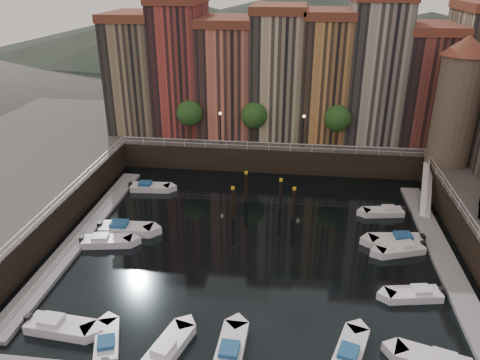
# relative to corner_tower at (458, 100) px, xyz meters

# --- Properties ---
(ground) EXTENTS (200.00, 200.00, 0.00)m
(ground) POSITION_rel_corner_tower_xyz_m (-20.00, -14.50, -10.19)
(ground) COLOR black
(ground) RESTS_ON ground
(quay_far) EXTENTS (80.00, 20.00, 3.00)m
(quay_far) POSITION_rel_corner_tower_xyz_m (-20.00, 11.50, -8.69)
(quay_far) COLOR black
(quay_far) RESTS_ON ground
(dock_left) EXTENTS (2.00, 28.00, 0.35)m
(dock_left) POSITION_rel_corner_tower_xyz_m (-36.20, -15.50, -10.02)
(dock_left) COLOR gray
(dock_left) RESTS_ON ground
(dock_right) EXTENTS (2.00, 28.00, 0.35)m
(dock_right) POSITION_rel_corner_tower_xyz_m (-3.80, -15.50, -10.02)
(dock_right) COLOR gray
(dock_right) RESTS_ON ground
(mountains) EXTENTS (145.00, 100.00, 18.00)m
(mountains) POSITION_rel_corner_tower_xyz_m (-18.28, 95.50, -2.28)
(mountains) COLOR #2D382D
(mountains) RESTS_ON ground
(far_terrace) EXTENTS (48.70, 10.30, 17.50)m
(far_terrace) POSITION_rel_corner_tower_xyz_m (-16.69, 9.00, 0.76)
(far_terrace) COLOR #837053
(far_terrace) RESTS_ON quay_far
(corner_tower) EXTENTS (5.20, 5.20, 13.80)m
(corner_tower) POSITION_rel_corner_tower_xyz_m (0.00, 0.00, 0.00)
(corner_tower) COLOR #6B5B4C
(corner_tower) RESTS_ON quay_right
(promenade_trees) EXTENTS (21.20, 3.20, 5.20)m
(promenade_trees) POSITION_rel_corner_tower_xyz_m (-21.33, 3.70, -3.61)
(promenade_trees) COLOR black
(promenade_trees) RESTS_ON quay_far
(street_lamps) EXTENTS (10.36, 0.36, 4.18)m
(street_lamps) POSITION_rel_corner_tower_xyz_m (-21.00, 2.70, -4.30)
(street_lamps) COLOR black
(street_lamps) RESTS_ON quay_far
(railings) EXTENTS (36.08, 34.04, 0.52)m
(railings) POSITION_rel_corner_tower_xyz_m (-20.00, -9.62, -6.41)
(railings) COLOR white
(railings) RESTS_ON ground
(gangway) EXTENTS (2.78, 8.32, 3.73)m
(gangway) POSITION_rel_corner_tower_xyz_m (-2.90, -4.50, -8.28)
(gangway) COLOR white
(gangway) RESTS_ON ground
(mooring_pilings) EXTENTS (6.31, 4.28, 3.78)m
(mooring_pilings) POSITION_rel_corner_tower_xyz_m (-19.84, -8.59, -8.54)
(mooring_pilings) COLOR black
(mooring_pilings) RESTS_ON ground
(boat_left_0) EXTENTS (4.99, 2.17, 1.13)m
(boat_left_0) POSITION_rel_corner_tower_xyz_m (-32.36, -27.68, -9.81)
(boat_left_0) COLOR silver
(boat_left_0) RESTS_ON ground
(boat_left_2) EXTENTS (4.75, 2.41, 1.06)m
(boat_left_2) POSITION_rel_corner_tower_xyz_m (-33.40, -16.62, -9.84)
(boat_left_2) COLOR silver
(boat_left_2) RESTS_ON ground
(boat_left_3) EXTENTS (5.24, 2.11, 1.19)m
(boat_left_3) POSITION_rel_corner_tower_xyz_m (-32.42, -14.33, -9.79)
(boat_left_3) COLOR silver
(boat_left_3) RESTS_ON ground
(boat_left_4) EXTENTS (4.67, 1.98, 1.06)m
(boat_left_4) POSITION_rel_corner_tower_xyz_m (-32.96, -4.95, -9.84)
(boat_left_4) COLOR silver
(boat_left_4) RESTS_ON ground
(boat_right_1) EXTENTS (4.46, 2.28, 1.00)m
(boat_right_1) POSITION_rel_corner_tower_xyz_m (-7.36, -21.03, -9.86)
(boat_right_1) COLOR silver
(boat_right_1) RESTS_ON ground
(boat_right_2) EXTENTS (4.52, 2.90, 1.02)m
(boat_right_2) POSITION_rel_corner_tower_xyz_m (-7.18, -14.71, -9.85)
(boat_right_2) COLOR silver
(boat_right_2) RESTS_ON ground
(boat_right_3) EXTENTS (5.05, 2.37, 1.14)m
(boat_right_3) POSITION_rel_corner_tower_xyz_m (-7.33, -13.31, -9.81)
(boat_right_3) COLOR silver
(boat_right_3) RESTS_ON ground
(boat_right_4) EXTENTS (4.30, 2.14, 0.96)m
(boat_right_4) POSITION_rel_corner_tower_xyz_m (-7.56, -7.67, -9.87)
(boat_right_4) COLOR silver
(boat_right_4) RESTS_ON ground
(boat_near_0) EXTENTS (2.72, 4.27, 0.96)m
(boat_near_0) POSITION_rel_corner_tower_xyz_m (-28.54, -28.67, -9.87)
(boat_near_0) COLOR silver
(boat_near_0) RESTS_ON ground
(boat_near_1) EXTENTS (2.85, 4.76, 1.07)m
(boat_near_1) POSITION_rel_corner_tower_xyz_m (-24.43, -28.69, -9.83)
(boat_near_1) COLOR silver
(boat_near_1) RESTS_ON ground
(boat_near_2) EXTENTS (1.88, 4.77, 1.09)m
(boat_near_2) POSITION_rel_corner_tower_xyz_m (-20.36, -28.32, -9.83)
(boat_near_2) COLOR silver
(boat_near_2) RESTS_ON ground
(boat_near_3) EXTENTS (2.93, 4.71, 1.06)m
(boat_near_3) POSITION_rel_corner_tower_xyz_m (-12.77, -27.62, -9.84)
(boat_near_3) COLOR silver
(boat_near_3) RESTS_ON ground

